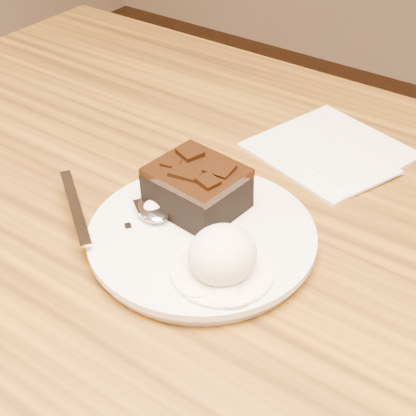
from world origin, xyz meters
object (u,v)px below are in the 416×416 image
Objects in this scene: ice_cream_scoop at (223,255)px; napkin at (330,149)px; plate at (202,238)px; spoon at (154,210)px; brownie at (197,191)px.

ice_cream_scoop is 0.27m from napkin.
plate is 1.17× the size of spoon.
brownie reaches higher than spoon.
plate is 0.23m from napkin.
brownie is 0.05m from spoon.
spoon is at bearing -173.72° from plate.
spoon is 0.25m from napkin.
brownie is 0.21m from napkin.
ice_cream_scoop is at bearing -70.72° from spoon.
spoon is at bearing -108.12° from napkin.
brownie is at bearing 133.08° from plate.
ice_cream_scoop is (0.08, -0.06, 0.00)m from brownie.
spoon reaches higher than plate.
plate is 3.49× the size of ice_cream_scoop.
ice_cream_scoop reaches higher than brownie.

